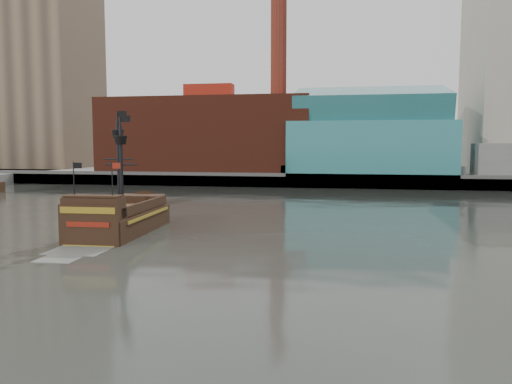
# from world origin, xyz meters

# --- Properties ---
(ground) EXTENTS (400.00, 400.00, 0.00)m
(ground) POSITION_xyz_m (0.00, 0.00, 0.00)
(ground) COLOR #282B26
(ground) RESTS_ON ground
(promenade_far) EXTENTS (220.00, 60.00, 2.00)m
(promenade_far) POSITION_xyz_m (0.00, 92.00, 1.00)
(promenade_far) COLOR slate
(promenade_far) RESTS_ON ground
(seawall) EXTENTS (220.00, 1.00, 2.60)m
(seawall) POSITION_xyz_m (0.00, 62.50, 1.30)
(seawall) COLOR #4C4C49
(seawall) RESTS_ON ground
(skyline) EXTENTS (149.00, 45.00, 62.00)m
(skyline) POSITION_xyz_m (5.21, 84.56, 24.55)
(skyline) COLOR brown
(skyline) RESTS_ON promenade_far
(pirate_ship) EXTENTS (5.38, 15.63, 11.58)m
(pirate_ship) POSITION_xyz_m (-13.69, 13.17, 1.05)
(pirate_ship) COLOR black
(pirate_ship) RESTS_ON ground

